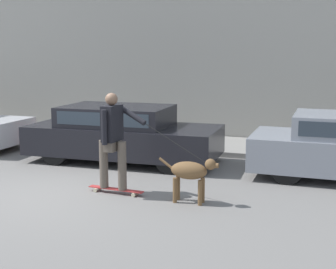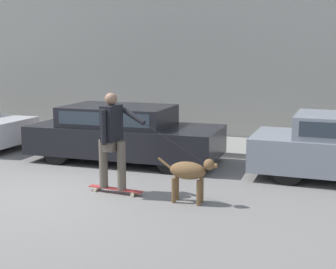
% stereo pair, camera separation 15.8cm
% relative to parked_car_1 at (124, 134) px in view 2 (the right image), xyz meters
% --- Properties ---
extents(ground_plane, '(36.00, 36.00, 0.00)m').
position_rel_parked_car_1_xyz_m(ground_plane, '(-0.19, -2.69, -0.63)').
color(ground_plane, slate).
extents(back_wall, '(32.00, 0.30, 4.48)m').
position_rel_parked_car_1_xyz_m(back_wall, '(-0.19, 3.41, 1.61)').
color(back_wall, gray).
rests_on(back_wall, ground_plane).
extents(sidewalk_curb, '(30.00, 2.13, 0.13)m').
position_rel_parked_car_1_xyz_m(sidewalk_curb, '(-0.19, 2.18, -0.57)').
color(sidewalk_curb, gray).
rests_on(sidewalk_curb, ground_plane).
extents(parked_car_1, '(4.34, 1.89, 1.26)m').
position_rel_parked_car_1_xyz_m(parked_car_1, '(0.00, 0.00, 0.00)').
color(parked_car_1, black).
rests_on(parked_car_1, ground_plane).
extents(dog, '(1.02, 0.30, 0.77)m').
position_rel_parked_car_1_xyz_m(dog, '(2.30, -2.39, -0.11)').
color(dog, brown).
rests_on(dog, ground_plane).
extents(skateboarder, '(2.24, 0.62, 1.77)m').
position_rel_parked_car_1_xyz_m(skateboarder, '(0.88, -2.31, 0.38)').
color(skateboarder, beige).
rests_on(skateboarder, ground_plane).
extents(fire_hydrant, '(0.18, 0.18, 0.66)m').
position_rel_parked_car_1_xyz_m(fire_hydrant, '(-2.27, 0.86, -0.28)').
color(fire_hydrant, red).
rests_on(fire_hydrant, ground_plane).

